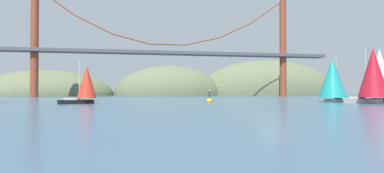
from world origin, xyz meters
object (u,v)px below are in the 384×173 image
(sailboat_scarlet_sail, at_px, (86,84))
(channel_buoy, at_px, (209,101))
(sailboat_crimson_sail, at_px, (373,74))
(sailboat_teal_sail, at_px, (333,79))
(sailboat_white_mainsail, at_px, (380,74))

(sailboat_scarlet_sail, distance_m, channel_buoy, 22.94)
(sailboat_crimson_sail, bearing_deg, channel_buoy, 158.19)
(sailboat_teal_sail, distance_m, sailboat_scarlet_sail, 48.36)
(sailboat_scarlet_sail, bearing_deg, sailboat_white_mainsail, -3.69)
(sailboat_crimson_sail, bearing_deg, sailboat_scarlet_sail, 169.44)
(sailboat_white_mainsail, distance_m, channel_buoy, 34.07)
(sailboat_teal_sail, relative_size, channel_buoy, 3.77)
(sailboat_white_mainsail, relative_size, sailboat_teal_sail, 1.12)
(sailboat_crimson_sail, relative_size, sailboat_teal_sail, 1.03)
(sailboat_crimson_sail, distance_m, sailboat_scarlet_sail, 50.35)
(sailboat_scarlet_sail, bearing_deg, channel_buoy, 3.79)
(sailboat_teal_sail, distance_m, channel_buoy, 26.05)
(channel_buoy, bearing_deg, sailboat_teal_sail, -2.64)
(sailboat_white_mainsail, height_order, channel_buoy, sailboat_white_mainsail)
(sailboat_crimson_sail, bearing_deg, sailboat_teal_sail, 96.73)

